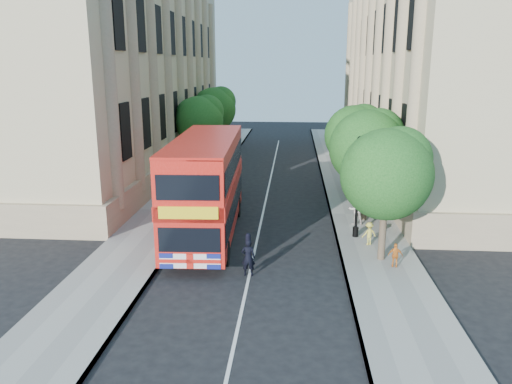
% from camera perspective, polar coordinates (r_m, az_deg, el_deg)
% --- Properties ---
extents(ground, '(120.00, 120.00, 0.00)m').
position_cam_1_polar(ground, '(20.46, -1.03, -10.63)').
color(ground, black).
rests_on(ground, ground).
extents(pavement_right, '(3.50, 80.00, 0.12)m').
position_cam_1_polar(pavement_right, '(30.00, 11.82, -2.60)').
color(pavement_right, gray).
rests_on(pavement_right, ground).
extents(pavement_left, '(3.50, 80.00, 0.12)m').
position_cam_1_polar(pavement_left, '(30.67, -10.02, -2.14)').
color(pavement_left, gray).
rests_on(pavement_left, ground).
extents(building_right, '(12.00, 38.00, 18.00)m').
position_cam_1_polar(building_right, '(44.14, 20.82, 13.89)').
color(building_right, tan).
rests_on(building_right, ground).
extents(building_left, '(12.00, 38.00, 18.00)m').
position_cam_1_polar(building_left, '(45.24, -16.27, 14.23)').
color(building_left, tan).
rests_on(building_left, ground).
extents(tree_right_near, '(4.00, 4.00, 6.08)m').
position_cam_1_polar(tree_right_near, '(22.32, 14.80, 2.52)').
color(tree_right_near, '#473828').
rests_on(tree_right_near, ground).
extents(tree_right_mid, '(4.20, 4.20, 6.37)m').
position_cam_1_polar(tree_right_mid, '(28.12, 12.70, 5.40)').
color(tree_right_mid, '#473828').
rests_on(tree_right_mid, ground).
extents(tree_right_far, '(4.00, 4.00, 6.15)m').
position_cam_1_polar(tree_right_far, '(34.03, 11.28, 6.75)').
color(tree_right_far, '#473828').
rests_on(tree_right_far, ground).
extents(tree_left_far, '(4.00, 4.00, 6.30)m').
position_cam_1_polar(tree_left_far, '(41.45, -6.47, 8.42)').
color(tree_left_far, '#473828').
rests_on(tree_left_far, ground).
extents(tree_left_back, '(4.20, 4.20, 6.65)m').
position_cam_1_polar(tree_left_back, '(49.27, -4.73, 9.69)').
color(tree_left_back, '#473828').
rests_on(tree_left_back, ground).
extents(lamp_post, '(0.32, 0.32, 5.16)m').
position_cam_1_polar(lamp_post, '(25.43, 11.53, 0.09)').
color(lamp_post, black).
rests_on(lamp_post, pavement_right).
extents(double_decker_bus, '(3.35, 11.02, 5.04)m').
position_cam_1_polar(double_decker_bus, '(25.28, -5.71, 0.87)').
color(double_decker_bus, red).
rests_on(double_decker_bus, ground).
extents(box_van, '(2.08, 4.45, 2.48)m').
position_cam_1_polar(box_van, '(33.77, -3.68, 1.59)').
color(box_van, black).
rests_on(box_van, ground).
extents(police_constable, '(0.59, 0.39, 1.62)m').
position_cam_1_polar(police_constable, '(21.06, -0.90, -7.48)').
color(police_constable, black).
rests_on(police_constable, ground).
extents(woman_pedestrian, '(0.98, 0.85, 1.70)m').
position_cam_1_polar(woman_pedestrian, '(27.83, 11.33, -1.95)').
color(woman_pedestrian, beige).
rests_on(woman_pedestrian, pavement_right).
extents(child_a, '(0.66, 0.35, 1.08)m').
position_cam_1_polar(child_a, '(22.51, 15.65, -6.98)').
color(child_a, orange).
rests_on(child_a, pavement_right).
extents(child_b, '(0.83, 0.65, 1.13)m').
position_cam_1_polar(child_b, '(24.92, 12.79, -4.65)').
color(child_b, gold).
rests_on(child_b, pavement_right).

